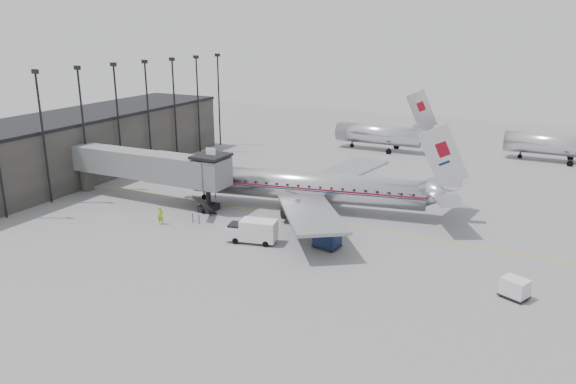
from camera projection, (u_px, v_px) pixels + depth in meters
name	position (u px, v px, depth m)	size (l,w,h in m)	color
ground	(267.00, 235.00, 55.50)	(160.00, 160.00, 0.00)	slate
terminal	(85.00, 144.00, 77.38)	(12.00, 46.00, 8.00)	#363431
apron_line	(319.00, 221.00, 59.36)	(0.15, 60.00, 0.01)	gold
jet_bridge	(154.00, 167.00, 64.52)	(21.00, 6.20, 7.10)	slate
floodlight_masts	(133.00, 113.00, 75.92)	(0.90, 42.25, 15.25)	black
distant_aircraft_near	(380.00, 134.00, 91.47)	(16.39, 3.20, 10.26)	silver
distant_aircraft_mid	(555.00, 144.00, 83.83)	(16.39, 3.20, 10.26)	silver
airliner	(311.00, 187.00, 62.27)	(32.91, 30.24, 10.48)	silver
service_van	(252.00, 231.00, 53.27)	(5.03, 2.76, 2.24)	silver
baggage_cart_navy	(327.00, 238.00, 51.97)	(2.58, 2.11, 1.84)	#0E1838
baggage_cart_white	(515.00, 288.00, 42.54)	(2.43, 2.20, 1.56)	silver
ramp_worker	(160.00, 216.00, 58.12)	(0.68, 0.45, 1.87)	#98BA15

